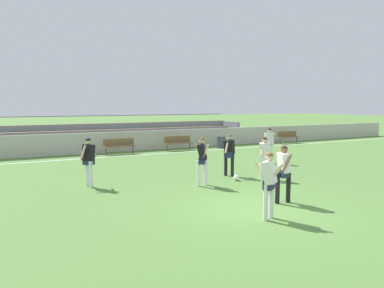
% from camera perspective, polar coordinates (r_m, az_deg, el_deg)
% --- Properties ---
extents(ground_plane, '(160.00, 160.00, 0.00)m').
position_cam_1_polar(ground_plane, '(10.32, 10.34, -9.86)').
color(ground_plane, '#517A38').
extents(field_line_sideline, '(44.00, 0.12, 0.01)m').
position_cam_1_polar(field_line_sideline, '(20.45, -9.76, -1.81)').
color(field_line_sideline, white).
rests_on(field_line_sideline, ground).
extents(sideline_wall, '(48.00, 0.16, 1.21)m').
position_cam_1_polar(sideline_wall, '(22.24, -11.32, 0.36)').
color(sideline_wall, '#BCB7AD').
rests_on(sideline_wall, ground).
extents(bleacher_stand, '(20.06, 2.67, 2.11)m').
position_cam_1_polar(bleacher_stand, '(24.01, -14.28, 1.36)').
color(bleacher_stand, '#897051').
rests_on(bleacher_stand, ground).
extents(bench_far_right, '(1.80, 0.40, 0.90)m').
position_cam_1_polar(bench_far_right, '(22.37, -2.24, 0.36)').
color(bench_far_right, brown).
rests_on(bench_far_right, ground).
extents(bench_centre_sideline, '(1.80, 0.40, 0.90)m').
position_cam_1_polar(bench_centre_sideline, '(27.34, 14.89, 1.24)').
color(bench_centre_sideline, brown).
rests_on(bench_centre_sideline, ground).
extents(bench_near_wall_gap, '(1.80, 0.40, 0.90)m').
position_cam_1_polar(bench_near_wall_gap, '(21.07, -11.44, -0.12)').
color(bench_near_wall_gap, brown).
rests_on(bench_near_wall_gap, ground).
extents(trash_bin, '(0.58, 0.58, 0.78)m').
position_cam_1_polar(trash_bin, '(23.72, 4.60, 0.31)').
color(trash_bin, '#3D424C').
rests_on(trash_bin, ground).
extents(player_white_deep_cover, '(0.67, 0.48, 1.62)m').
position_cam_1_polar(player_white_deep_cover, '(14.00, 11.37, -1.61)').
color(player_white_deep_cover, white).
rests_on(player_white_deep_cover, ground).
extents(player_dark_wide_right, '(0.66, 0.49, 1.67)m').
position_cam_1_polar(player_dark_wide_right, '(14.39, 5.90, -1.16)').
color(player_dark_wide_right, black).
rests_on(player_dark_wide_right, ground).
extents(player_dark_wide_left, '(0.50, 0.62, 1.70)m').
position_cam_1_polar(player_dark_wide_left, '(12.62, 1.59, -2.07)').
color(player_dark_wide_left, white).
rests_on(player_dark_wide_left, ground).
extents(player_white_challenging, '(0.59, 0.49, 1.71)m').
position_cam_1_polar(player_white_challenging, '(17.87, 12.08, 0.27)').
color(player_white_challenging, white).
rests_on(player_white_challenging, ground).
extents(player_dark_overlapping, '(0.67, 0.49, 1.71)m').
position_cam_1_polar(player_dark_overlapping, '(12.92, -16.03, -2.11)').
color(player_dark_overlapping, white).
rests_on(player_dark_overlapping, ground).
extents(player_white_trailing_run, '(0.50, 0.67, 1.69)m').
position_cam_1_polar(player_white_trailing_run, '(9.14, 12.07, -5.49)').
color(player_white_trailing_run, white).
rests_on(player_white_trailing_run, ground).
extents(player_white_on_ball, '(0.49, 0.57, 1.69)m').
position_cam_1_polar(player_white_on_ball, '(10.73, 14.26, -3.80)').
color(player_white_on_ball, black).
rests_on(player_white_on_ball, ground).
extents(soccer_ball, '(0.22, 0.22, 0.22)m').
position_cam_1_polar(soccer_ball, '(13.70, 7.01, -5.30)').
color(soccer_ball, white).
rests_on(soccer_ball, ground).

